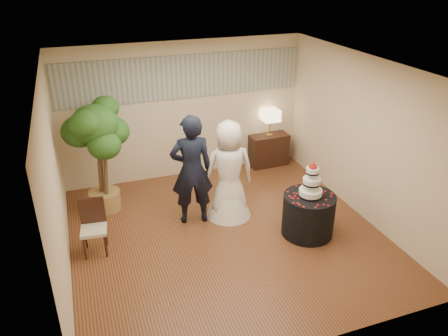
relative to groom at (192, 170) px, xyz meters
name	(u,v)px	position (x,y,z in m)	size (l,w,h in m)	color
floor	(226,235)	(0.39, -0.63, -0.98)	(5.00, 5.00, 0.00)	brown
ceiling	(227,68)	(0.39, -0.63, 1.82)	(5.00, 5.00, 0.00)	white
wall_back	(185,111)	(0.39, 1.87, 0.42)	(5.00, 0.06, 2.80)	beige
wall_front	(307,252)	(0.39, -3.13, 0.42)	(5.00, 0.06, 2.80)	beige
wall_left	(55,185)	(-2.11, -0.63, 0.42)	(0.06, 5.00, 2.80)	beige
wall_right	(364,139)	(2.89, -0.63, 0.42)	(0.06, 5.00, 2.80)	beige
mural_border	(183,77)	(0.39, 1.85, 1.12)	(4.90, 0.02, 0.85)	#989D8F
groom	(192,170)	(0.00, 0.00, 0.00)	(0.71, 0.47, 1.96)	black
bride	(229,170)	(0.65, -0.04, -0.09)	(0.87, 0.80, 1.78)	white
cake_table	(308,215)	(1.69, -1.03, -0.62)	(0.86, 0.86, 0.72)	black
wedding_cake	(312,180)	(1.69, -1.03, 0.03)	(0.38, 0.38, 0.59)	white
console	(269,150)	(2.22, 1.66, -0.63)	(0.85, 0.38, 0.71)	black
table_lamp	(270,123)	(2.22, 1.66, 0.02)	(0.35, 0.35, 0.58)	beige
ficus_tree	(99,157)	(-1.42, 0.92, 0.07)	(1.00, 1.00, 2.11)	#28561C
side_chair	(94,228)	(-1.70, -0.39, -0.54)	(0.41, 0.43, 0.88)	black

